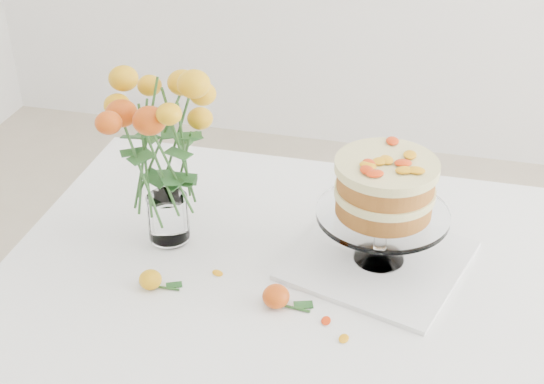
# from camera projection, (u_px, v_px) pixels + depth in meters

# --- Properties ---
(table) EXTENTS (1.43, 0.93, 0.76)m
(table) POSITION_uv_depth(u_px,v_px,m) (346.00, 309.00, 1.57)
(table) COLOR tan
(table) RESTS_ON ground
(napkin) EXTENTS (0.41, 0.41, 0.01)m
(napkin) POSITION_uv_depth(u_px,v_px,m) (378.00, 260.00, 1.57)
(napkin) COLOR white
(napkin) RESTS_ON table
(cake_stand) EXTENTS (0.27, 0.27, 0.24)m
(cake_stand) POSITION_uv_depth(u_px,v_px,m) (385.00, 192.00, 1.48)
(cake_stand) COLOR white
(cake_stand) RESTS_ON napkin
(rose_vase) EXTENTS (0.36, 0.36, 0.44)m
(rose_vase) POSITION_uv_depth(u_px,v_px,m) (161.00, 134.00, 1.50)
(rose_vase) COLOR white
(rose_vase) RESTS_ON table
(loose_rose_near) EXTENTS (0.08, 0.05, 0.04)m
(loose_rose_near) POSITION_uv_depth(u_px,v_px,m) (151.00, 280.00, 1.49)
(loose_rose_near) COLOR gold
(loose_rose_near) RESTS_ON table
(loose_rose_far) EXTENTS (0.09, 0.05, 0.04)m
(loose_rose_far) POSITION_uv_depth(u_px,v_px,m) (276.00, 296.00, 1.44)
(loose_rose_far) COLOR #C44F09
(loose_rose_far) RESTS_ON table
(stray_petal_a) EXTENTS (0.03, 0.02, 0.00)m
(stray_petal_a) POSITION_uv_depth(u_px,v_px,m) (279.00, 299.00, 1.47)
(stray_petal_a) COLOR orange
(stray_petal_a) RESTS_ON table
(stray_petal_b) EXTENTS (0.03, 0.02, 0.00)m
(stray_petal_b) POSITION_uv_depth(u_px,v_px,m) (326.00, 321.00, 1.41)
(stray_petal_b) COLOR orange
(stray_petal_b) RESTS_ON table
(stray_petal_c) EXTENTS (0.03, 0.02, 0.00)m
(stray_petal_c) POSITION_uv_depth(u_px,v_px,m) (344.00, 339.00, 1.37)
(stray_petal_c) COLOR orange
(stray_petal_c) RESTS_ON table
(stray_petal_d) EXTENTS (0.03, 0.02, 0.00)m
(stray_petal_d) POSITION_uv_depth(u_px,v_px,m) (218.00, 273.00, 1.54)
(stray_petal_d) COLOR orange
(stray_petal_d) RESTS_ON table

